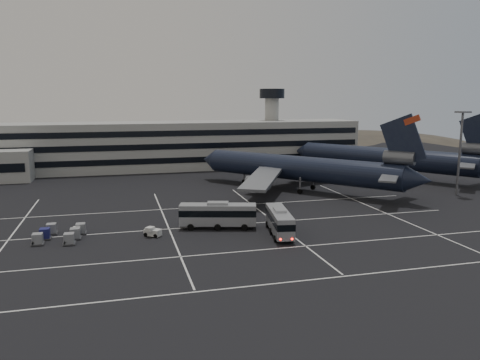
# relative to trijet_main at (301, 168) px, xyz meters

# --- Properties ---
(ground) EXTENTS (260.00, 260.00, 0.00)m
(ground) POSITION_rel_trijet_main_xyz_m (-26.82, -28.38, -5.25)
(ground) COLOR black
(ground) RESTS_ON ground
(lane_markings) EXTENTS (90.00, 55.62, 0.01)m
(lane_markings) POSITION_rel_trijet_main_xyz_m (-25.87, -27.65, -5.24)
(lane_markings) COLOR silver
(lane_markings) RESTS_ON ground
(terminal) EXTENTS (125.00, 26.00, 24.00)m
(terminal) POSITION_rel_trijet_main_xyz_m (-29.77, 42.77, 1.68)
(terminal) COLOR gray
(terminal) RESTS_ON ground
(hills) EXTENTS (352.00, 180.00, 44.00)m
(hills) POSITION_rel_trijet_main_xyz_m (-8.83, 141.62, -17.32)
(hills) COLOR #38332B
(hills) RESTS_ON ground
(lightpole_right) EXTENTS (2.40, 2.40, 18.28)m
(lightpole_right) POSITION_rel_trijet_main_xyz_m (31.18, -13.38, 6.57)
(lightpole_right) COLOR slate
(lightpole_right) RESTS_ON ground
(trijet_main) EXTENTS (41.67, 47.61, 18.08)m
(trijet_main) POSITION_rel_trijet_main_xyz_m (0.00, 0.00, 0.00)
(trijet_main) COLOR black
(trijet_main) RESTS_ON ground
(trijet_far) EXTENTS (38.23, 50.50, 18.08)m
(trijet_far) POSITION_rel_trijet_main_xyz_m (29.23, 11.20, 0.18)
(trijet_far) COLOR black
(trijet_far) RESTS_ON ground
(bus_near) EXTENTS (4.58, 11.94, 4.12)m
(bus_near) POSITION_rel_trijet_main_xyz_m (-16.46, -31.67, -3.00)
(bus_near) COLOR #93959A
(bus_near) RESTS_ON ground
(bus_far) EXTENTS (12.75, 6.05, 4.39)m
(bus_far) POSITION_rel_trijet_main_xyz_m (-25.02, -25.93, -2.85)
(bus_far) COLOR #93959A
(bus_far) RESTS_ON ground
(tug_a) EXTENTS (1.62, 2.34, 1.39)m
(tug_a) POSITION_rel_trijet_main_xyz_m (-47.10, -23.92, -4.63)
(tug_a) COLOR silver
(tug_a) RESTS_ON ground
(tug_b) EXTENTS (2.84, 2.70, 1.58)m
(tug_b) POSITION_rel_trijet_main_xyz_m (-35.59, -27.86, -4.55)
(tug_b) COLOR silver
(tug_b) RESTS_ON ground
(uld_cluster) EXTENTS (7.77, 8.65, 1.67)m
(uld_cluster) POSITION_rel_trijet_main_xyz_m (-49.31, -25.72, -4.43)
(uld_cluster) COLOR #2D2D30
(uld_cluster) RESTS_ON ground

